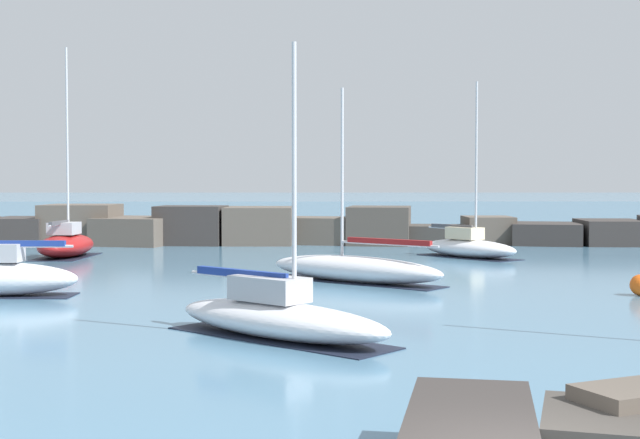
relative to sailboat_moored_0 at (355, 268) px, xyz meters
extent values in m
cube|color=teal|center=(0.69, 81.52, -0.55)|extent=(400.00, 116.00, 0.01)
cube|color=#383330|center=(-20.49, 22.23, 0.30)|extent=(3.61, 4.97, 1.71)
cube|color=brown|center=(-16.76, 22.22, 0.72)|extent=(4.63, 4.47, 2.55)
cube|color=brown|center=(-12.90, 21.47, 0.32)|extent=(5.59, 6.23, 1.74)
cube|color=#383330|center=(-9.47, 21.28, 0.68)|extent=(4.57, 3.77, 2.48)
cube|color=brown|center=(-5.15, 21.85, 0.64)|extent=(4.39, 4.83, 2.39)
cube|color=brown|center=(-1.50, 22.07, 0.30)|extent=(5.32, 4.52, 1.72)
cube|color=#4C443D|center=(2.62, 21.63, 0.66)|extent=(4.54, 5.19, 2.42)
cube|color=#423D38|center=(6.51, 21.27, 0.06)|extent=(4.73, 4.32, 1.23)
cube|color=brown|center=(9.73, 22.04, 0.33)|extent=(3.03, 3.55, 1.76)
cube|color=#383330|center=(13.36, 21.39, 0.13)|extent=(5.18, 5.49, 1.37)
cube|color=#383330|center=(17.39, 21.05, 0.23)|extent=(4.11, 5.11, 1.58)
cube|color=brown|center=(2.82, -23.39, 0.04)|extent=(1.86, 1.60, 1.20)
ellipsoid|color=white|center=(-0.01, 0.01, -0.03)|extent=(7.52, 6.50, 1.06)
cube|color=black|center=(-0.01, 0.01, -0.54)|extent=(7.18, 6.21, 0.03)
cylinder|color=silver|center=(-0.50, 0.40, 3.90)|extent=(0.12, 0.12, 6.78)
cylinder|color=#BCBCC1|center=(1.28, -1.02, 1.06)|extent=(3.61, 2.91, 0.10)
cube|color=maroon|center=(1.28, -1.02, 1.16)|extent=(3.14, 2.56, 0.20)
ellipsoid|color=maroon|center=(-14.89, 11.86, 0.06)|extent=(2.75, 5.66, 1.24)
cube|color=black|center=(-14.89, 11.86, -0.54)|extent=(2.68, 5.38, 0.03)
cube|color=#B2B2B7|center=(-14.90, 11.58, 1.00)|extent=(1.44, 1.73, 0.64)
cylinder|color=silver|center=(-14.87, 12.27, 5.67)|extent=(0.12, 0.12, 9.97)
cylinder|color=#BCBCC1|center=(-14.94, 10.75, 1.23)|extent=(0.25, 3.05, 0.10)
cube|color=#4C4C51|center=(-14.94, 10.75, 1.33)|extent=(0.33, 2.60, 0.20)
ellipsoid|color=white|center=(-2.57, -12.77, -0.08)|extent=(6.57, 6.07, 0.94)
cube|color=black|center=(-2.57, -12.77, -0.54)|extent=(6.28, 5.81, 0.03)
cube|color=#B2B2B7|center=(-2.83, -12.54, 0.71)|extent=(2.28, 2.18, 0.64)
cylinder|color=silver|center=(-2.17, -13.12, 3.71)|extent=(0.12, 0.12, 6.64)
cylinder|color=#BCBCC1|center=(-3.63, -11.84, 0.94)|extent=(2.99, 2.63, 0.10)
cube|color=navy|center=(-3.63, -11.84, 1.04)|extent=(2.62, 2.32, 0.20)
cylinder|color=#BCBCC1|center=(-12.00, -4.26, 1.22)|extent=(3.67, 0.14, 0.10)
cube|color=navy|center=(-12.00, -4.26, 1.32)|extent=(3.12, 0.24, 0.20)
ellipsoid|color=white|center=(6.64, 11.49, -0.07)|extent=(5.41, 6.05, 0.96)
cube|color=black|center=(6.64, 11.49, -0.54)|extent=(5.19, 5.79, 0.03)
cube|color=beige|center=(6.45, 11.73, 0.73)|extent=(2.01, 2.13, 0.64)
cylinder|color=silver|center=(6.93, 11.13, 4.57)|extent=(0.12, 0.12, 8.32)
cylinder|color=#BCBCC1|center=(5.87, 12.45, 0.96)|extent=(2.19, 2.70, 0.10)
cube|color=#4C4C51|center=(5.87, 12.45, 1.06)|extent=(1.96, 2.37, 0.20)
camera|label=1|loc=(-1.71, -35.71, 3.53)|focal=50.00mm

